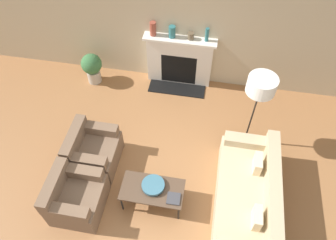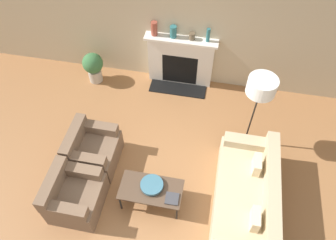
{
  "view_description": "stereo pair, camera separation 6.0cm",
  "coord_description": "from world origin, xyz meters",
  "px_view_note": "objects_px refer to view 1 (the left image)",
  "views": [
    {
      "loc": [
        0.53,
        -2.42,
        5.28
      ],
      "look_at": [
        -0.15,
        1.39,
        0.45
      ],
      "focal_mm": 35.0,
      "sensor_mm": 36.0,
      "label": 1
    },
    {
      "loc": [
        0.59,
        -2.41,
        5.28
      ],
      "look_at": [
        -0.15,
        1.39,
        0.45
      ],
      "focal_mm": 35.0,
      "sensor_mm": 36.0,
      "label": 2
    }
  ],
  "objects_px": {
    "floor_lamp": "(261,88)",
    "couch": "(248,196)",
    "coffee_table": "(152,190)",
    "mantel_vase_left": "(153,29)",
    "armchair_far": "(93,151)",
    "potted_plant": "(92,67)",
    "bowl": "(153,185)",
    "mantel_vase_center_right": "(191,36)",
    "mantel_vase_center_left": "(172,32)",
    "armchair_near": "(75,197)",
    "book": "(174,198)",
    "fireplace": "(179,61)",
    "mantel_vase_right": "(207,35)"
  },
  "relations": [
    {
      "from": "floor_lamp",
      "to": "couch",
      "type": "bearing_deg",
      "value": -87.75
    },
    {
      "from": "coffee_table",
      "to": "mantel_vase_left",
      "type": "relative_size",
      "value": 3.49
    },
    {
      "from": "armchair_far",
      "to": "coffee_table",
      "type": "height_order",
      "value": "armchair_far"
    },
    {
      "from": "potted_plant",
      "to": "coffee_table",
      "type": "bearing_deg",
      "value": -54.33
    },
    {
      "from": "bowl",
      "to": "floor_lamp",
      "type": "relative_size",
      "value": 0.22
    },
    {
      "from": "mantel_vase_center_right",
      "to": "mantel_vase_center_left",
      "type": "bearing_deg",
      "value": 180.0
    },
    {
      "from": "mantel_vase_left",
      "to": "mantel_vase_center_right",
      "type": "bearing_deg",
      "value": 0.0
    },
    {
      "from": "bowl",
      "to": "mantel_vase_center_left",
      "type": "bearing_deg",
      "value": 93.9
    },
    {
      "from": "floor_lamp",
      "to": "mantel_vase_center_left",
      "type": "bearing_deg",
      "value": 139.66
    },
    {
      "from": "armchair_near",
      "to": "potted_plant",
      "type": "xyz_separation_m",
      "value": [
        -0.68,
        2.96,
        0.11
      ]
    },
    {
      "from": "couch",
      "to": "mantel_vase_center_left",
      "type": "xyz_separation_m",
      "value": [
        -1.76,
        2.78,
        1.01
      ]
    },
    {
      "from": "bowl",
      "to": "mantel_vase_center_right",
      "type": "distance_m",
      "value": 3.06
    },
    {
      "from": "couch",
      "to": "bowl",
      "type": "xyz_separation_m",
      "value": [
        -1.55,
        -0.17,
        0.19
      ]
    },
    {
      "from": "armchair_far",
      "to": "book",
      "type": "relative_size",
      "value": 3.99
    },
    {
      "from": "fireplace",
      "to": "coffee_table",
      "type": "distance_m",
      "value": 3.0
    },
    {
      "from": "mantel_vase_right",
      "to": "potted_plant",
      "type": "distance_m",
      "value": 2.59
    },
    {
      "from": "armchair_near",
      "to": "floor_lamp",
      "type": "distance_m",
      "value": 3.51
    },
    {
      "from": "coffee_table",
      "to": "fireplace",
      "type": "bearing_deg",
      "value": 90.5
    },
    {
      "from": "fireplace",
      "to": "mantel_vase_center_right",
      "type": "relative_size",
      "value": 10.37
    },
    {
      "from": "floor_lamp",
      "to": "armchair_near",
      "type": "bearing_deg",
      "value": -145.79
    },
    {
      "from": "fireplace",
      "to": "couch",
      "type": "xyz_separation_m",
      "value": [
        1.59,
        -2.77,
        -0.28
      ]
    },
    {
      "from": "armchair_near",
      "to": "armchair_far",
      "type": "xyz_separation_m",
      "value": [
        0.0,
        0.91,
        0.0
      ]
    },
    {
      "from": "mantel_vase_center_left",
      "to": "fireplace",
      "type": "bearing_deg",
      "value": -4.74
    },
    {
      "from": "bowl",
      "to": "floor_lamp",
      "type": "distance_m",
      "value": 2.35
    },
    {
      "from": "mantel_vase_center_left",
      "to": "potted_plant",
      "type": "xyz_separation_m",
      "value": [
        -1.71,
        -0.35,
        -0.88
      ]
    },
    {
      "from": "armchair_near",
      "to": "mantel_vase_center_left",
      "type": "distance_m",
      "value": 3.61
    },
    {
      "from": "fireplace",
      "to": "mantel_vase_center_left",
      "type": "height_order",
      "value": "mantel_vase_center_left"
    },
    {
      "from": "couch",
      "to": "armchair_near",
      "type": "xyz_separation_m",
      "value": [
        -2.79,
        -0.52,
        0.01
      ]
    },
    {
      "from": "armchair_near",
      "to": "mantel_vase_right",
      "type": "bearing_deg",
      "value": -27.58
    },
    {
      "from": "bowl",
      "to": "mantel_vase_right",
      "type": "height_order",
      "value": "mantel_vase_right"
    },
    {
      "from": "floor_lamp",
      "to": "coffee_table",
      "type": "bearing_deg",
      "value": -134.04
    },
    {
      "from": "potted_plant",
      "to": "mantel_vase_left",
      "type": "bearing_deg",
      "value": 14.79
    },
    {
      "from": "coffee_table",
      "to": "bowl",
      "type": "height_order",
      "value": "bowl"
    },
    {
      "from": "armchair_near",
      "to": "potted_plant",
      "type": "bearing_deg",
      "value": 12.91
    },
    {
      "from": "coffee_table",
      "to": "bowl",
      "type": "bearing_deg",
      "value": 82.96
    },
    {
      "from": "couch",
      "to": "mantel_vase_left",
      "type": "height_order",
      "value": "mantel_vase_left"
    },
    {
      "from": "coffee_table",
      "to": "potted_plant",
      "type": "height_order",
      "value": "potted_plant"
    },
    {
      "from": "couch",
      "to": "mantel_vase_right",
      "type": "xyz_separation_m",
      "value": [
        -1.06,
        2.78,
        1.03
      ]
    },
    {
      "from": "potted_plant",
      "to": "floor_lamp",
      "type": "bearing_deg",
      "value": -17.82
    },
    {
      "from": "armchair_near",
      "to": "book",
      "type": "distance_m",
      "value": 1.61
    },
    {
      "from": "mantel_vase_center_right",
      "to": "potted_plant",
      "type": "distance_m",
      "value": 2.28
    },
    {
      "from": "couch",
      "to": "bowl",
      "type": "height_order",
      "value": "couch"
    },
    {
      "from": "couch",
      "to": "armchair_far",
      "type": "relative_size",
      "value": 2.42
    },
    {
      "from": "coffee_table",
      "to": "book",
      "type": "height_order",
      "value": "book"
    },
    {
      "from": "mantel_vase_right",
      "to": "mantel_vase_center_right",
      "type": "bearing_deg",
      "value": 180.0
    },
    {
      "from": "fireplace",
      "to": "mantel_vase_left",
      "type": "height_order",
      "value": "mantel_vase_left"
    },
    {
      "from": "fireplace",
      "to": "potted_plant",
      "type": "distance_m",
      "value": 1.92
    },
    {
      "from": "couch",
      "to": "potted_plant",
      "type": "xyz_separation_m",
      "value": [
        -3.47,
        2.43,
        0.12
      ]
    },
    {
      "from": "armchair_far",
      "to": "book",
      "type": "xyz_separation_m",
      "value": [
        1.6,
        -0.71,
        0.14
      ]
    },
    {
      "from": "fireplace",
      "to": "armchair_near",
      "type": "relative_size",
      "value": 1.73
    }
  ]
}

